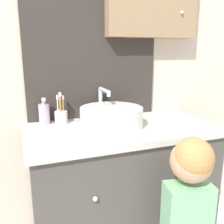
{
  "coord_description": "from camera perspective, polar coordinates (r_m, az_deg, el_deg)",
  "views": [
    {
      "loc": [
        -0.51,
        -0.91,
        1.28
      ],
      "look_at": [
        -0.08,
        0.28,
        0.97
      ],
      "focal_mm": 40.0,
      "sensor_mm": 36.0,
      "label": 1
    }
  ],
  "objects": [
    {
      "name": "toothbrush_holder",
      "position": [
        1.47,
        -11.57,
        -0.88
      ],
      "size": [
        0.07,
        0.07,
        0.18
      ],
      "color": "silver",
      "rests_on": "vanity_counter"
    },
    {
      "name": "sink_basin",
      "position": [
        1.38,
        -0.14,
        -1.01
      ],
      "size": [
        0.35,
        0.4,
        0.2
      ],
      "color": "white",
      "rests_on": "vanity_counter"
    },
    {
      "name": "soap_dispenser",
      "position": [
        1.48,
        -15.23,
        -0.35
      ],
      "size": [
        0.06,
        0.06,
        0.15
      ],
      "color": "#CCA3BC",
      "rests_on": "vanity_counter"
    },
    {
      "name": "wall_back",
      "position": [
        1.62,
        -1.21,
        13.75
      ],
      "size": [
        3.2,
        0.18,
        2.5
      ],
      "color": "beige",
      "rests_on": "ground_plane"
    },
    {
      "name": "child_figure",
      "position": [
        1.24,
        16.82,
        -21.24
      ],
      "size": [
        0.26,
        0.44,
        0.94
      ],
      "color": "slate",
      "rests_on": "ground_plane"
    },
    {
      "name": "vanity_counter",
      "position": [
        1.58,
        2.1,
        -18.52
      ],
      "size": [
        1.05,
        0.55,
        0.87
      ],
      "color": "#4C4742",
      "rests_on": "ground_plane"
    }
  ]
}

